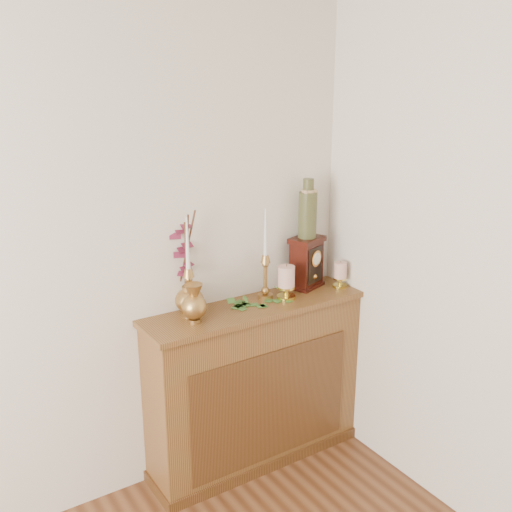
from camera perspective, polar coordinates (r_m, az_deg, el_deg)
console_shelf at (r=3.35m, az=-0.01°, el=-12.49°), size 1.24×0.34×0.93m
candlestick_left at (r=2.95m, az=-6.41°, el=-2.71°), size 0.08×0.08×0.50m
candlestick_center at (r=3.17m, az=0.90°, el=-1.29°), size 0.08×0.08×0.49m
bud_vase at (r=2.89m, az=-5.93°, el=-4.57°), size 0.12×0.12×0.20m
ginger_jar at (r=2.99m, az=-6.85°, el=-0.90°), size 0.22×0.24×0.54m
pillar_candle_left at (r=3.18m, az=2.90°, el=-2.36°), size 0.10×0.10×0.19m
pillar_candle_right at (r=3.38m, az=8.03°, el=-1.65°), size 0.08×0.08×0.15m
ivy_garland at (r=3.12m, az=0.25°, el=-4.48°), size 0.40×0.19×0.07m
mantel_clock at (r=3.35m, az=4.85°, el=-0.65°), size 0.23×0.19×0.29m
ceramic_vase at (r=3.27m, az=4.94°, el=4.25°), size 0.10×0.10×0.33m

